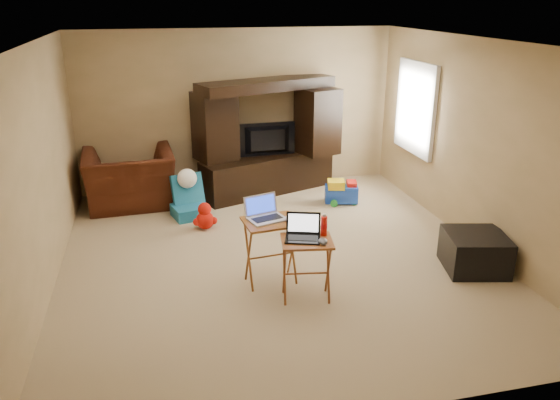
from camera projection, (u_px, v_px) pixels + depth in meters
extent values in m
plane|color=#CDBA8E|center=(276.00, 256.00, 6.58)|extent=(5.50, 5.50, 0.00)
plane|color=silver|center=(276.00, 41.00, 5.70)|extent=(5.50, 5.50, 0.00)
plane|color=tan|center=(238.00, 110.00, 8.65)|extent=(5.00, 0.00, 5.00)
plane|color=tan|center=(367.00, 267.00, 3.63)|extent=(5.00, 0.00, 5.00)
plane|color=tan|center=(39.00, 172.00, 5.61)|extent=(0.00, 5.50, 5.50)
plane|color=tan|center=(475.00, 144.00, 6.68)|extent=(0.00, 5.50, 5.50)
plane|color=white|center=(417.00, 108.00, 8.03)|extent=(0.00, 1.20, 1.20)
cube|color=white|center=(415.00, 108.00, 8.03)|extent=(0.06, 1.14, 1.34)
cube|color=black|center=(267.00, 137.00, 8.46)|extent=(2.23, 1.24, 1.78)
imported|color=black|center=(268.00, 140.00, 8.43)|extent=(0.91, 0.15, 0.52)
imported|color=#491B0F|center=(130.00, 179.00, 8.04)|extent=(1.34, 1.19, 0.83)
cube|color=black|center=(475.00, 252.00, 6.22)|extent=(0.79, 0.79, 0.42)
cube|color=#A25B27|center=(271.00, 252.00, 5.87)|extent=(0.60, 0.50, 0.72)
cube|color=#995225|center=(306.00, 270.00, 5.56)|extent=(0.57, 0.48, 0.66)
cube|color=#B8B7BC|center=(267.00, 209.00, 5.73)|extent=(0.45, 0.40, 0.24)
cube|color=black|center=(303.00, 229.00, 5.41)|extent=(0.42, 0.38, 0.24)
ellipsoid|color=white|center=(290.00, 219.00, 5.71)|extent=(0.11, 0.16, 0.06)
ellipsoid|color=#434348|center=(323.00, 241.00, 5.35)|extent=(0.10, 0.14, 0.05)
cylinder|color=red|center=(324.00, 226.00, 5.52)|extent=(0.07, 0.07, 0.20)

